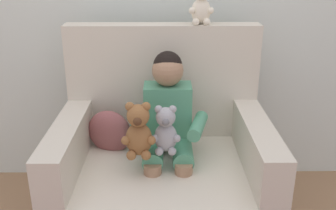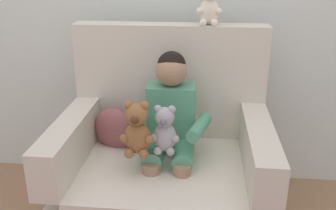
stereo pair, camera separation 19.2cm
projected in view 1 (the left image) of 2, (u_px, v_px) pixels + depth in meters
The scene contains 6 objects.
armchair at pixel (163, 172), 2.18m from camera, with size 1.13×0.89×1.14m.
seated_child at pixel (168, 121), 2.08m from camera, with size 0.45×0.39×0.82m.
plush_brown at pixel (139, 131), 1.88m from camera, with size 0.17×0.14×0.29m.
plush_grey at pixel (166, 131), 1.92m from camera, with size 0.15×0.12×0.25m.
plush_cream_on_backrest at pixel (201, 4), 2.15m from camera, with size 0.14×0.12×0.24m.
throw_pillow at pixel (110, 132), 2.21m from camera, with size 0.26×0.12×0.26m, color #8C4C4C.
Camera 1 is at (0.01, -1.84, 1.50)m, focal length 40.84 mm.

